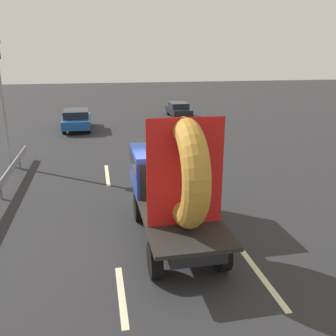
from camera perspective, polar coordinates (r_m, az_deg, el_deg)
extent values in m
plane|color=#28282B|center=(11.17, -0.51, -10.30)|extent=(120.00, 120.00, 0.00)
cylinder|color=black|center=(11.90, -4.60, -6.16)|extent=(0.28, 0.89, 0.89)
cylinder|color=black|center=(12.18, 3.40, -5.54)|extent=(0.28, 0.89, 0.89)
cylinder|color=black|center=(9.06, -2.09, -14.27)|extent=(0.28, 0.89, 0.89)
cylinder|color=black|center=(9.43, 8.43, -13.07)|extent=(0.28, 0.89, 0.89)
cube|color=black|center=(10.41, 1.08, -7.06)|extent=(1.30, 5.19, 0.25)
cube|color=navy|center=(11.57, -0.57, -0.23)|extent=(2.00, 2.01, 1.35)
cube|color=black|center=(11.44, -0.52, 1.11)|extent=(2.02, 1.91, 0.44)
cube|color=black|center=(9.45, 2.39, -8.58)|extent=(2.00, 3.18, 0.10)
cube|color=black|center=(10.60, 0.49, -2.07)|extent=(1.80, 0.08, 1.10)
torus|color=#B7842D|center=(8.78, 2.73, -0.76)|extent=(0.64, 2.71, 2.71)
cube|color=red|center=(8.78, 2.73, -0.76)|extent=(1.90, 0.03, 2.71)
cylinder|color=black|center=(28.36, -15.62, 7.00)|extent=(0.23, 0.67, 0.67)
cylinder|color=black|center=(28.28, -12.31, 7.21)|extent=(0.23, 0.67, 0.67)
cylinder|color=black|center=(25.61, -16.02, 5.88)|extent=(0.23, 0.67, 0.67)
cylinder|color=black|center=(25.53, -12.37, 6.12)|extent=(0.23, 0.67, 0.67)
cube|color=#194C99|center=(26.88, -14.13, 7.18)|extent=(1.88, 4.38, 0.57)
cube|color=black|center=(26.69, -14.22, 8.30)|extent=(1.69, 2.45, 0.52)
cylinder|color=gray|center=(18.52, -24.36, 7.56)|extent=(0.16, 0.16, 4.99)
cylinder|color=slate|center=(14.93, -24.81, -3.48)|extent=(0.10, 0.10, 0.55)
cylinder|color=slate|center=(18.37, -22.31, 0.60)|extent=(0.10, 0.10, 0.55)
cube|color=beige|center=(8.75, -7.32, -19.20)|extent=(0.16, 2.23, 0.01)
cube|color=beige|center=(16.55, -9.53, -1.06)|extent=(0.16, 2.95, 0.01)
cube|color=beige|center=(9.51, 14.64, -16.35)|extent=(0.16, 2.58, 0.01)
cube|color=beige|center=(16.58, 2.42, -0.79)|extent=(0.16, 2.43, 0.01)
cylinder|color=black|center=(30.58, 3.45, 8.25)|extent=(0.20, 0.57, 0.57)
cylinder|color=black|center=(30.26, 0.88, 8.18)|extent=(0.20, 0.57, 0.57)
cylinder|color=black|center=(32.87, 2.40, 8.92)|extent=(0.20, 0.57, 0.57)
cylinder|color=black|center=(32.58, -0.01, 8.85)|extent=(0.20, 0.57, 0.57)
cube|color=black|center=(31.53, 1.67, 9.00)|extent=(1.60, 3.74, 0.49)
cube|color=black|center=(31.54, 1.64, 9.87)|extent=(1.44, 2.10, 0.45)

